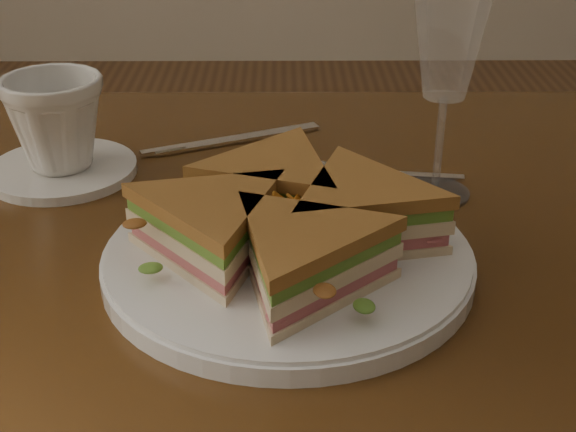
{
  "coord_description": "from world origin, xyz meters",
  "views": [
    {
      "loc": [
        -0.01,
        -0.63,
        1.11
      ],
      "look_at": [
        -0.0,
        -0.05,
        0.8
      ],
      "focal_mm": 50.0,
      "sensor_mm": 36.0,
      "label": 1
    }
  ],
  "objects_px": {
    "spoon": "(332,170)",
    "knife": "(227,141)",
    "plate": "(288,260)",
    "wine_glass": "(449,46)",
    "sandwich_wedges": "(288,221)",
    "saucer": "(63,170)",
    "table": "(290,329)",
    "coffee_cup": "(56,123)"
  },
  "relations": [
    {
      "from": "spoon",
      "to": "knife",
      "type": "xyz_separation_m",
      "value": [
        -0.12,
        0.08,
        -0.0
      ]
    },
    {
      "from": "plate",
      "to": "wine_glass",
      "type": "height_order",
      "value": "wine_glass"
    },
    {
      "from": "sandwich_wedges",
      "to": "knife",
      "type": "distance_m",
      "value": 0.29
    },
    {
      "from": "sandwich_wedges",
      "to": "wine_glass",
      "type": "distance_m",
      "value": 0.23
    },
    {
      "from": "knife",
      "to": "saucer",
      "type": "height_order",
      "value": "saucer"
    },
    {
      "from": "spoon",
      "to": "saucer",
      "type": "distance_m",
      "value": 0.28
    },
    {
      "from": "sandwich_wedges",
      "to": "wine_glass",
      "type": "bearing_deg",
      "value": 43.25
    },
    {
      "from": "table",
      "to": "wine_glass",
      "type": "distance_m",
      "value": 0.3
    },
    {
      "from": "saucer",
      "to": "sandwich_wedges",
      "type": "bearing_deg",
      "value": -38.92
    },
    {
      "from": "sandwich_wedges",
      "to": "knife",
      "type": "xyz_separation_m",
      "value": [
        -0.07,
        0.27,
        -0.04
      ]
    },
    {
      "from": "spoon",
      "to": "wine_glass",
      "type": "xyz_separation_m",
      "value": [
        0.1,
        -0.05,
        0.15
      ]
    },
    {
      "from": "spoon",
      "to": "coffee_cup",
      "type": "relative_size",
      "value": 1.77
    },
    {
      "from": "sandwich_wedges",
      "to": "coffee_cup",
      "type": "xyz_separation_m",
      "value": [
        -0.24,
        0.19,
        0.01
      ]
    },
    {
      "from": "coffee_cup",
      "to": "sandwich_wedges",
      "type": "bearing_deg",
      "value": -28.8
    },
    {
      "from": "table",
      "to": "saucer",
      "type": "bearing_deg",
      "value": 149.27
    },
    {
      "from": "sandwich_wedges",
      "to": "saucer",
      "type": "relative_size",
      "value": 1.99
    },
    {
      "from": "spoon",
      "to": "coffee_cup",
      "type": "distance_m",
      "value": 0.29
    },
    {
      "from": "plate",
      "to": "wine_glass",
      "type": "distance_m",
      "value": 0.25
    },
    {
      "from": "knife",
      "to": "wine_glass",
      "type": "height_order",
      "value": "wine_glass"
    },
    {
      "from": "table",
      "to": "plate",
      "type": "relative_size",
      "value": 3.86
    },
    {
      "from": "saucer",
      "to": "wine_glass",
      "type": "bearing_deg",
      "value": -7.62
    },
    {
      "from": "spoon",
      "to": "knife",
      "type": "relative_size",
      "value": 0.91
    },
    {
      "from": "spoon",
      "to": "saucer",
      "type": "height_order",
      "value": "same"
    },
    {
      "from": "sandwich_wedges",
      "to": "wine_glass",
      "type": "xyz_separation_m",
      "value": [
        0.15,
        0.14,
        0.11
      ]
    },
    {
      "from": "sandwich_wedges",
      "to": "wine_glass",
      "type": "height_order",
      "value": "wine_glass"
    },
    {
      "from": "table",
      "to": "coffee_cup",
      "type": "bearing_deg",
      "value": 149.27
    },
    {
      "from": "plate",
      "to": "spoon",
      "type": "distance_m",
      "value": 0.2
    },
    {
      "from": "table",
      "to": "wine_glass",
      "type": "xyz_separation_m",
      "value": [
        0.15,
        0.09,
        0.25
      ]
    },
    {
      "from": "table",
      "to": "knife",
      "type": "height_order",
      "value": "knife"
    },
    {
      "from": "knife",
      "to": "coffee_cup",
      "type": "height_order",
      "value": "coffee_cup"
    },
    {
      "from": "plate",
      "to": "sandwich_wedges",
      "type": "xyz_separation_m",
      "value": [
        -0.0,
        0.0,
        0.04
      ]
    },
    {
      "from": "spoon",
      "to": "wine_glass",
      "type": "bearing_deg",
      "value": -18.87
    },
    {
      "from": "wine_glass",
      "to": "saucer",
      "type": "relative_size",
      "value": 1.38
    },
    {
      "from": "table",
      "to": "spoon",
      "type": "height_order",
      "value": "spoon"
    },
    {
      "from": "table",
      "to": "spoon",
      "type": "distance_m",
      "value": 0.18
    },
    {
      "from": "spoon",
      "to": "knife",
      "type": "height_order",
      "value": "spoon"
    },
    {
      "from": "knife",
      "to": "coffee_cup",
      "type": "bearing_deg",
      "value": -177.18
    },
    {
      "from": "wine_glass",
      "to": "coffee_cup",
      "type": "height_order",
      "value": "wine_glass"
    },
    {
      "from": "spoon",
      "to": "coffee_cup",
      "type": "xyz_separation_m",
      "value": [
        -0.28,
        0.0,
        0.05
      ]
    },
    {
      "from": "sandwich_wedges",
      "to": "spoon",
      "type": "xyz_separation_m",
      "value": [
        0.05,
        0.19,
        -0.04
      ]
    },
    {
      "from": "coffee_cup",
      "to": "plate",
      "type": "bearing_deg",
      "value": -28.8
    },
    {
      "from": "sandwich_wedges",
      "to": "coffee_cup",
      "type": "relative_size",
      "value": 2.96
    }
  ]
}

